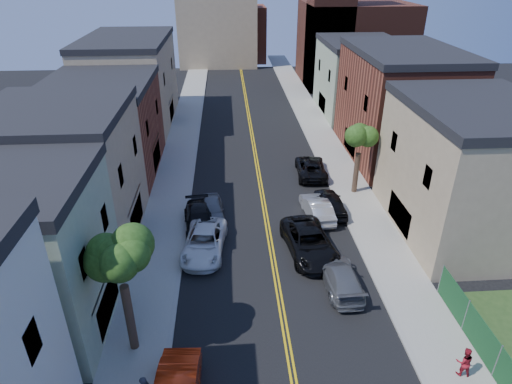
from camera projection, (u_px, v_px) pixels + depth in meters
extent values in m
cube|color=gray|center=(179.00, 152.00, 45.45)|extent=(3.20, 100.00, 0.15)
cube|color=gray|center=(329.00, 148.00, 46.41)|extent=(3.20, 100.00, 0.15)
cube|color=gray|center=(196.00, 151.00, 45.56)|extent=(0.30, 100.00, 0.15)
cube|color=gray|center=(312.00, 148.00, 46.30)|extent=(0.30, 100.00, 0.15)
cube|color=gray|center=(8.00, 263.00, 22.00)|extent=(9.00, 8.00, 8.50)
cube|color=#998466|center=(64.00, 180.00, 29.80)|extent=(9.00, 10.00, 9.00)
cube|color=brown|center=(104.00, 131.00, 39.72)|extent=(9.00, 12.00, 8.00)
cube|color=#998466|center=(131.00, 84.00, 51.68)|extent=(9.00, 16.00, 9.50)
cube|color=#998466|center=(469.00, 174.00, 30.61)|extent=(9.00, 12.00, 9.00)
cube|color=brown|center=(399.00, 107.00, 42.69)|extent=(9.00, 14.00, 10.00)
cube|color=gray|center=(358.00, 80.00, 55.37)|extent=(9.00, 12.00, 8.50)
cube|color=#4C2319|center=(354.00, 44.00, 68.83)|extent=(16.00, 14.00, 12.00)
cube|color=#4C2319|center=(330.00, 12.00, 62.65)|extent=(6.00, 6.00, 22.00)
cube|color=#998466|center=(218.00, 32.00, 79.85)|extent=(14.00, 8.00, 12.00)
cube|color=brown|center=(239.00, 34.00, 84.08)|extent=(10.00, 8.00, 10.00)
cylinder|color=#3E2D1F|center=(130.00, 318.00, 21.61)|extent=(0.44, 0.44, 3.96)
sphere|color=#1D3C10|center=(117.00, 246.00, 19.57)|extent=(5.20, 5.20, 5.20)
sphere|color=#1D3C10|center=(123.00, 230.00, 18.77)|extent=(3.90, 3.90, 3.90)
sphere|color=#1D3C10|center=(109.00, 249.00, 20.24)|extent=(3.64, 3.64, 3.64)
cylinder|color=#3E2D1F|center=(356.00, 173.00, 36.74)|extent=(0.44, 0.44, 3.52)
sphere|color=#1D3C10|center=(361.00, 131.00, 34.98)|extent=(4.40, 4.40, 4.40)
sphere|color=#1D3C10|center=(369.00, 121.00, 34.30)|extent=(3.30, 3.30, 3.30)
sphere|color=#1D3C10|center=(354.00, 134.00, 35.55)|extent=(3.08, 3.08, 3.08)
imported|color=silver|center=(204.00, 242.00, 29.69)|extent=(3.29, 6.03, 1.60)
imported|color=slate|center=(212.00, 209.00, 33.72)|extent=(2.11, 4.45, 1.47)
imported|color=black|center=(199.00, 219.00, 32.34)|extent=(2.66, 5.40, 1.51)
imported|color=#595B60|center=(341.00, 277.00, 26.52)|extent=(2.17, 5.11, 1.47)
imported|color=black|center=(330.00, 203.00, 34.44)|extent=(2.07, 4.85, 1.63)
imported|color=#A5A7AC|center=(317.00, 208.00, 33.75)|extent=(2.15, 4.90, 1.56)
imported|color=black|center=(311.00, 167.00, 40.41)|extent=(2.90, 5.72, 1.55)
imported|color=black|center=(309.00, 242.00, 29.57)|extent=(3.60, 6.52, 1.73)
imported|color=maroon|center=(464.00, 362.00, 20.68)|extent=(0.90, 0.76, 1.63)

